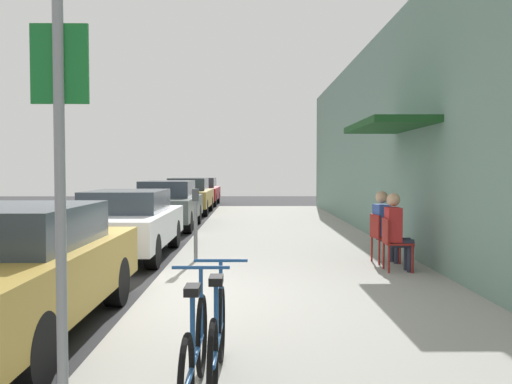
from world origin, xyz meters
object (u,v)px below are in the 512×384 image
at_px(parked_car_0, 10,269).
at_px(bicycle_1, 195,353).
at_px(parked_car_4, 200,191).
at_px(parked_car_1, 126,222).
at_px(seated_patron_1, 385,224).
at_px(seated_patron_0, 397,229).
at_px(parked_car_3, 188,195).
at_px(cafe_chair_1, 381,235).
at_px(parked_car_2, 167,204).
at_px(cafe_chair_0, 393,241).
at_px(parking_meter, 196,219).
at_px(street_sign, 61,196).
at_px(bicycle_0, 218,339).

bearing_deg(parked_car_0, bicycle_1, -41.83).
height_order(parked_car_0, parked_car_4, parked_car_0).
distance_m(parked_car_1, bicycle_1, 7.62).
bearing_deg(parked_car_0, seated_patron_1, 38.29).
bearing_deg(seated_patron_0, seated_patron_1, 89.99).
bearing_deg(bicycle_1, parked_car_4, 95.17).
height_order(parked_car_3, cafe_chair_1, parked_car_3).
relative_size(parked_car_2, cafe_chair_0, 5.06).
bearing_deg(parked_car_2, cafe_chair_0, -57.73).
bearing_deg(parked_car_0, parking_meter, 69.51).
xyz_separation_m(parked_car_4, parking_meter, (1.55, -17.78, 0.16)).
bearing_deg(parked_car_4, street_sign, -86.52).
bearing_deg(parked_car_1, parked_car_2, 90.00).
height_order(parked_car_1, parking_meter, parking_meter).
height_order(parked_car_4, street_sign, street_sign).
bearing_deg(parking_meter, cafe_chair_1, -4.13).
bearing_deg(parking_meter, seated_patron_1, -3.93).
bearing_deg(parked_car_1, parking_meter, -38.20).
relative_size(parked_car_2, seated_patron_1, 3.41).
distance_m(bicycle_1, cafe_chair_1, 6.45).
height_order(street_sign, bicycle_0, street_sign).
relative_size(bicycle_0, seated_patron_1, 1.33).
height_order(parking_meter, cafe_chair_1, parking_meter).
xyz_separation_m(parked_car_4, cafe_chair_0, (4.90, -18.81, -0.10)).
bearing_deg(parked_car_1, parked_car_3, 90.00).
xyz_separation_m(parked_car_2, bicycle_1, (2.16, -12.81, -0.27)).
distance_m(parked_car_0, seated_patron_0, 5.86).
bearing_deg(seated_patron_0, parked_car_3, 110.25).
bearing_deg(seated_patron_1, cafe_chair_1, -172.69).
height_order(parked_car_2, street_sign, street_sign).
distance_m(parked_car_2, parking_meter, 6.91).
distance_m(street_sign, seated_patron_0, 6.84).
xyz_separation_m(bicycle_0, bicycle_1, (-0.14, -0.33, 0.00)).
height_order(parked_car_1, parked_car_4, parked_car_4).
relative_size(cafe_chair_0, seated_patron_0, 0.67).
height_order(parked_car_3, parking_meter, parked_car_3).
xyz_separation_m(parked_car_3, cafe_chair_0, (4.90, -13.44, -0.13)).
relative_size(parked_car_1, parked_car_4, 1.00).
bearing_deg(bicycle_0, cafe_chair_0, 61.16).
xyz_separation_m(parked_car_0, bicycle_0, (2.30, -1.60, -0.25)).
xyz_separation_m(parked_car_1, parked_car_2, (0.00, 5.51, 0.03)).
distance_m(street_sign, seated_patron_1, 7.54).
distance_m(parked_car_0, bicycle_0, 2.81).
bearing_deg(seated_patron_1, parked_car_2, 125.47).
bearing_deg(parked_car_4, parked_car_3, -90.00).
distance_m(parked_car_1, street_sign, 8.29).
xyz_separation_m(cafe_chair_0, seated_patron_0, (0.06, -0.00, 0.19)).
bearing_deg(bicycle_1, parked_car_2, 99.57).
xyz_separation_m(parked_car_2, seated_patron_0, (4.96, -7.76, 0.07)).
distance_m(seated_patron_0, seated_patron_1, 0.80).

